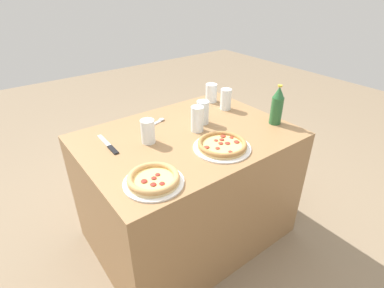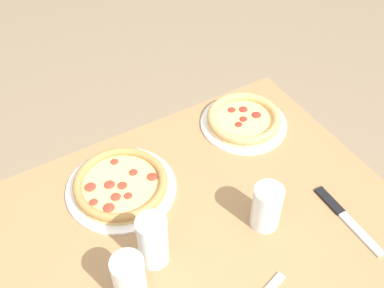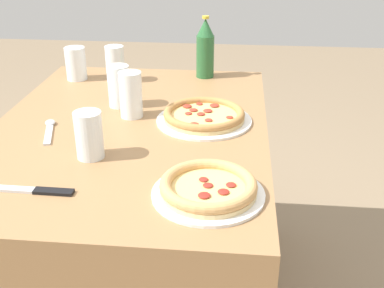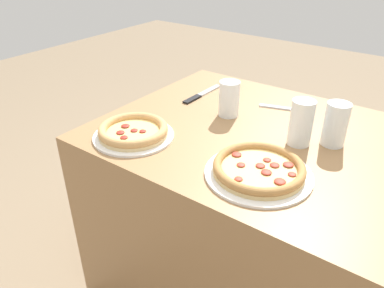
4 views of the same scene
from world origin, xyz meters
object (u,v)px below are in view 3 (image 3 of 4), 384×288
(knife, at_px, (29,190))
(spoon, at_px, (49,128))
(glass_lemonade, at_px, (119,88))
(pizza_margherita, at_px, (208,188))
(glass_orange_juice, at_px, (131,96))
(glass_iced_tea, at_px, (89,137))
(beer_bottle, at_px, (205,49))
(glass_mango_juice, at_px, (115,65))
(pizza_veggie, at_px, (204,116))
(glass_red_wine, at_px, (76,64))

(knife, distance_m, spoon, 0.36)
(glass_lemonade, bearing_deg, pizza_margherita, -148.12)
(pizza_margherita, bearing_deg, glass_orange_juice, 31.43)
(glass_iced_tea, height_order, knife, glass_iced_tea)
(beer_bottle, bearing_deg, glass_iced_tea, 160.62)
(glass_mango_juice, distance_m, beer_bottle, 0.36)
(spoon, bearing_deg, glass_iced_tea, -132.30)
(knife, bearing_deg, glass_mango_juice, -0.67)
(pizza_margherita, bearing_deg, glass_iced_tea, 63.40)
(pizza_veggie, bearing_deg, beer_bottle, 3.87)
(glass_orange_juice, distance_m, spoon, 0.27)
(glass_mango_juice, xyz_separation_m, spoon, (-0.47, 0.09, -0.06))
(pizza_veggie, xyz_separation_m, glass_mango_juice, (0.36, 0.37, 0.04))
(glass_lemonade, height_order, glass_orange_juice, glass_orange_juice)
(glass_mango_juice, distance_m, spoon, 0.49)
(glass_mango_juice, relative_size, knife, 0.58)
(pizza_margherita, height_order, glass_iced_tea, glass_iced_tea)
(pizza_veggie, relative_size, glass_lemonade, 2.14)
(glass_mango_juice, relative_size, spoon, 0.80)
(glass_lemonade, distance_m, glass_orange_juice, 0.11)
(glass_red_wine, bearing_deg, pizza_margherita, -144.68)
(glass_mango_juice, bearing_deg, glass_lemonade, -163.48)
(glass_red_wine, distance_m, beer_bottle, 0.51)
(glass_orange_juice, bearing_deg, spoon, 119.68)
(glass_red_wine, distance_m, glass_orange_juice, 0.46)
(glass_orange_juice, bearing_deg, glass_iced_tea, 170.12)
(glass_red_wine, bearing_deg, glass_mango_juice, -93.21)
(glass_lemonade, relative_size, glass_iced_tea, 1.08)
(glass_mango_juice, xyz_separation_m, beer_bottle, (0.09, -0.34, 0.05))
(pizza_veggie, bearing_deg, spoon, 103.31)
(glass_iced_tea, bearing_deg, spoon, 47.70)
(pizza_veggie, xyz_separation_m, knife, (-0.46, 0.38, -0.02))
(glass_iced_tea, bearing_deg, pizza_margherita, -116.60)
(pizza_margherita, distance_m, glass_orange_juice, 0.54)
(spoon, bearing_deg, knife, -166.81)
(glass_mango_juice, relative_size, beer_bottle, 0.57)
(pizza_veggie, bearing_deg, knife, 140.35)
(pizza_margherita, relative_size, glass_iced_tea, 2.06)
(glass_lemonade, distance_m, glass_iced_tea, 0.38)
(pizza_margherita, bearing_deg, glass_lemonade, 31.88)
(glass_lemonade, bearing_deg, glass_iced_tea, -178.61)
(pizza_veggie, xyz_separation_m, glass_lemonade, (0.11, 0.30, 0.04))
(glass_iced_tea, height_order, beer_bottle, beer_bottle)
(glass_red_wine, relative_size, glass_iced_tea, 0.98)
(glass_red_wine, xyz_separation_m, knife, (-0.83, -0.15, -0.06))
(glass_red_wine, distance_m, glass_lemonade, 0.35)
(pizza_margherita, distance_m, knife, 0.42)
(pizza_veggie, xyz_separation_m, glass_orange_juice, (0.02, 0.24, 0.05))
(glass_mango_juice, bearing_deg, beer_bottle, -75.10)
(glass_mango_juice, xyz_separation_m, glass_iced_tea, (-0.63, -0.09, -0.00))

